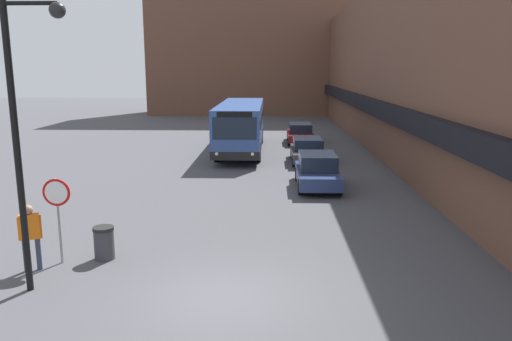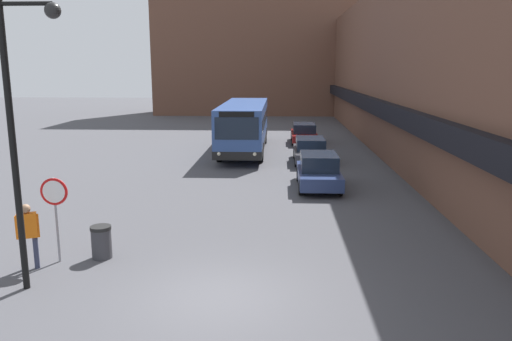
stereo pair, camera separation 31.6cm
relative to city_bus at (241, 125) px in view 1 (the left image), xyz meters
name	(u,v)px [view 1 (the left image)]	position (x,y,z in m)	size (l,w,h in m)	color
ground_plane	(225,298)	(0.86, -21.13, -1.72)	(160.00, 160.00, 0.00)	#47474C
building_row_right	(402,70)	(10.84, 2.87, 3.52)	(5.50, 60.00, 10.51)	brown
building_backdrop_far	(262,36)	(0.86, 28.23, 7.33)	(26.00, 8.00, 18.11)	brown
city_bus	(241,125)	(0.00, 0.00, 0.00)	(2.71, 11.84, 3.13)	#335193
parked_car_front	(317,171)	(4.06, -9.85, -0.95)	(1.88, 4.23, 1.55)	navy
parked_car_middle	(308,150)	(4.06, -3.62, -1.01)	(1.87, 4.30, 1.40)	#38383D
parked_car_back	(300,133)	(4.06, 4.03, -1.01)	(1.83, 4.37, 1.40)	maroon
stop_sign	(57,202)	(-3.88, -19.11, 0.03)	(0.76, 0.08, 2.41)	gray
street_lamp	(25,118)	(-3.69, -20.83, 2.50)	(1.46, 0.36, 6.88)	black
pedestrian	(30,232)	(-4.43, -19.65, -0.63)	(0.55, 0.40, 1.82)	#333851
trash_bin	(104,243)	(-2.78, -18.77, -1.24)	(0.59, 0.59, 0.95)	#38383D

